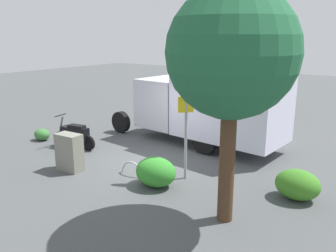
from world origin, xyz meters
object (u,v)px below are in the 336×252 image
object	(u,v)px
bike_rack_hoop	(132,175)
box_truck_near	(207,104)
stop_sign	(186,106)
street_tree	(232,54)
motorcycle	(75,135)
utility_cabinet	(70,152)

from	to	relation	value
bike_rack_hoop	box_truck_near	bearing A→B (deg)	-93.92
box_truck_near	stop_sign	bearing A→B (deg)	113.84
box_truck_near	street_tree	bearing A→B (deg)	128.39
box_truck_near	motorcycle	distance (m)	4.99
street_tree	bike_rack_hoop	bearing A→B (deg)	-11.79
box_truck_near	stop_sign	xyz separation A→B (m)	(-1.13, 3.20, 0.56)
motorcycle	stop_sign	world-z (taller)	stop_sign
street_tree	box_truck_near	bearing A→B (deg)	-55.95
box_truck_near	bike_rack_hoop	size ratio (longest dim) A/B	8.44
box_truck_near	stop_sign	size ratio (longest dim) A/B	2.24
stop_sign	utility_cabinet	xyz separation A→B (m)	(3.20, 1.53, -1.56)
motorcycle	utility_cabinet	size ratio (longest dim) A/B	1.57
street_tree	bike_rack_hoop	distance (m)	5.03
box_truck_near	bike_rack_hoop	bearing A→B (deg)	90.42
utility_cabinet	bike_rack_hoop	world-z (taller)	utility_cabinet
motorcycle	utility_cabinet	xyz separation A→B (m)	(-1.57, 1.49, 0.05)
utility_cabinet	stop_sign	bearing A→B (deg)	-154.54
motorcycle	bike_rack_hoop	distance (m)	3.48
utility_cabinet	street_tree	bearing A→B (deg)	-178.79
motorcycle	box_truck_near	bearing A→B (deg)	-147.94
stop_sign	bike_rack_hoop	bearing A→B (deg)	26.82
utility_cabinet	box_truck_near	bearing A→B (deg)	-113.65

